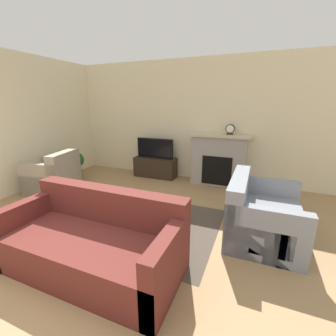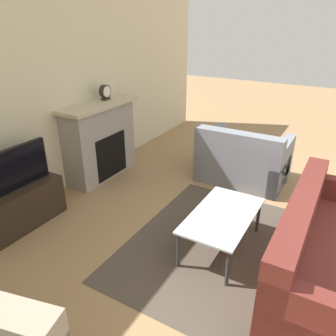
{
  "view_description": "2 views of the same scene",
  "coord_description": "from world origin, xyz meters",
  "px_view_note": "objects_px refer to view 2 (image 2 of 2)",
  "views": [
    {
      "loc": [
        1.77,
        -0.74,
        1.75
      ],
      "look_at": [
        0.41,
        2.58,
        0.71
      ],
      "focal_mm": 24.0,
      "sensor_mm": 36.0,
      "label": 1
    },
    {
      "loc": [
        -2.42,
        1.0,
        2.21
      ],
      "look_at": [
        0.38,
        2.62,
        0.7
      ],
      "focal_mm": 35.0,
      "sensor_mm": 36.0,
      "label": 2
    }
  ],
  "objects_px": {
    "tv": "(11,170)",
    "coffee_table": "(223,217)",
    "couch_sectional": "(329,259)",
    "couch_loveseat": "(243,161)",
    "mantel_clock": "(105,92)"
  },
  "relations": [
    {
      "from": "tv",
      "to": "coffee_table",
      "type": "distance_m",
      "value": 2.29
    },
    {
      "from": "couch_sectional",
      "to": "couch_loveseat",
      "type": "height_order",
      "value": "same"
    },
    {
      "from": "tv",
      "to": "couch_sectional",
      "type": "height_order",
      "value": "tv"
    },
    {
      "from": "couch_sectional",
      "to": "couch_loveseat",
      "type": "xyz_separation_m",
      "value": [
        1.67,
        1.33,
        0.0
      ]
    },
    {
      "from": "couch_loveseat",
      "to": "mantel_clock",
      "type": "bearing_deg",
      "value": 20.66
    },
    {
      "from": "tv",
      "to": "couch_loveseat",
      "type": "xyz_separation_m",
      "value": [
        2.42,
        -1.81,
        -0.42
      ]
    },
    {
      "from": "couch_loveseat",
      "to": "tv",
      "type": "bearing_deg",
      "value": 53.25
    },
    {
      "from": "coffee_table",
      "to": "tv",
      "type": "bearing_deg",
      "value": 110.16
    },
    {
      "from": "couch_loveseat",
      "to": "coffee_table",
      "type": "xyz_separation_m",
      "value": [
        -1.64,
        -0.32,
        0.08
      ]
    },
    {
      "from": "couch_sectional",
      "to": "coffee_table",
      "type": "height_order",
      "value": "couch_sectional"
    },
    {
      "from": "couch_sectional",
      "to": "mantel_clock",
      "type": "xyz_separation_m",
      "value": [
        0.96,
        3.21,
        0.94
      ]
    },
    {
      "from": "couch_loveseat",
      "to": "coffee_table",
      "type": "height_order",
      "value": "couch_loveseat"
    },
    {
      "from": "tv",
      "to": "coffee_table",
      "type": "relative_size",
      "value": 0.89
    },
    {
      "from": "tv",
      "to": "mantel_clock",
      "type": "height_order",
      "value": "mantel_clock"
    },
    {
      "from": "couch_sectional",
      "to": "mantel_clock",
      "type": "relative_size",
      "value": 8.95
    }
  ]
}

